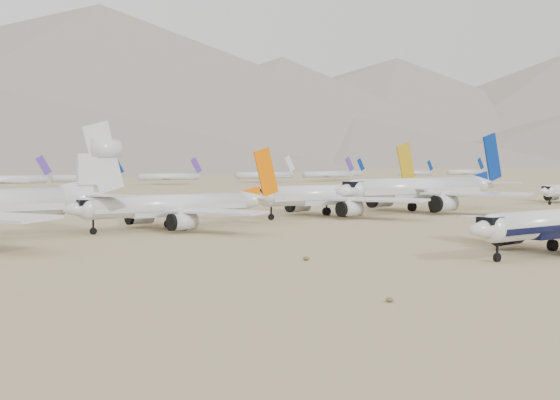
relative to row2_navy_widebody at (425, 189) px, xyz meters
name	(u,v)px	position (x,y,z in m)	size (l,w,h in m)	color
ground	(527,254)	(-58.84, -72.32, -6.07)	(7000.00, 7000.00, 0.00)	#9A835A
row2_navy_widebody	(425,189)	(0.00, 0.00, 0.00)	(61.09, 59.74, 21.73)	silver
row2_gold_tail	(338,195)	(-29.32, 2.28, -0.88)	(52.11, 50.96, 18.55)	silver
row2_orange_tail	(179,206)	(-78.55, -4.97, -1.40)	(46.65, 45.63, 16.64)	silver
distant_storage_row	(73,178)	(2.59, 239.86, -1.72)	(665.62, 66.38, 14.10)	silver
foothills	(148,127)	(467.84, 1027.68, 61.08)	(4637.50, 1395.00, 155.00)	slate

